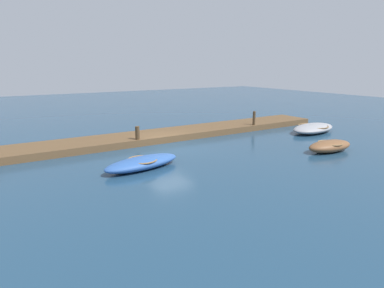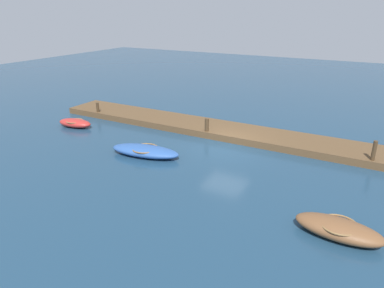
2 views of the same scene
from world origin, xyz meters
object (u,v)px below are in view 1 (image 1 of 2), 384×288
(rowboat_blue, at_px, (142,163))
(mooring_post_west, at_px, (254,118))
(motorboat_grey, at_px, (313,128))
(mooring_post_mid_west, at_px, (137,133))
(rowboat_brown, at_px, (330,146))

(rowboat_blue, bearing_deg, mooring_post_west, -167.86)
(motorboat_grey, bearing_deg, mooring_post_mid_west, -22.88)
(rowboat_brown, bearing_deg, motorboat_grey, -128.76)
(rowboat_blue, height_order, motorboat_grey, motorboat_grey)
(mooring_post_west, xyz_separation_m, mooring_post_mid_west, (9.40, 0.00, -0.11))
(rowboat_brown, height_order, mooring_post_mid_west, mooring_post_mid_west)
(rowboat_blue, bearing_deg, mooring_post_mid_west, -119.72)
(motorboat_grey, xyz_separation_m, mooring_post_mid_west, (12.55, -2.90, 0.50))
(rowboat_brown, height_order, motorboat_grey, rowboat_brown)
(rowboat_blue, distance_m, motorboat_grey, 14.23)
(rowboat_brown, relative_size, mooring_post_mid_west, 3.84)
(rowboat_brown, distance_m, motorboat_grey, 5.64)
(rowboat_blue, height_order, mooring_post_mid_west, mooring_post_mid_west)
(motorboat_grey, distance_m, mooring_post_mid_west, 12.89)
(rowboat_blue, xyz_separation_m, mooring_post_west, (-11.01, -4.33, 0.64))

